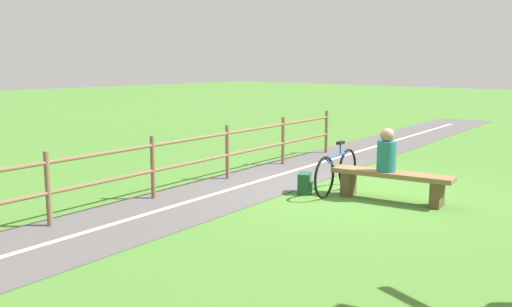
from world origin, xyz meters
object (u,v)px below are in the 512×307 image
(bench, at_px, (391,180))
(backpack, at_px, (305,184))
(person_seated, at_px, (387,152))
(bicycle, at_px, (336,172))

(bench, height_order, backpack, bench)
(bench, relative_size, backpack, 5.37)
(person_seated, bearing_deg, bicycle, -2.76)
(person_seated, relative_size, bicycle, 0.43)
(bench, distance_m, backpack, 1.49)
(person_seated, height_order, bicycle, person_seated)
(bench, xyz_separation_m, person_seated, (0.09, 0.02, 0.47))
(bicycle, height_order, backpack, bicycle)
(bench, distance_m, person_seated, 0.48)
(backpack, bearing_deg, person_seated, -157.82)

